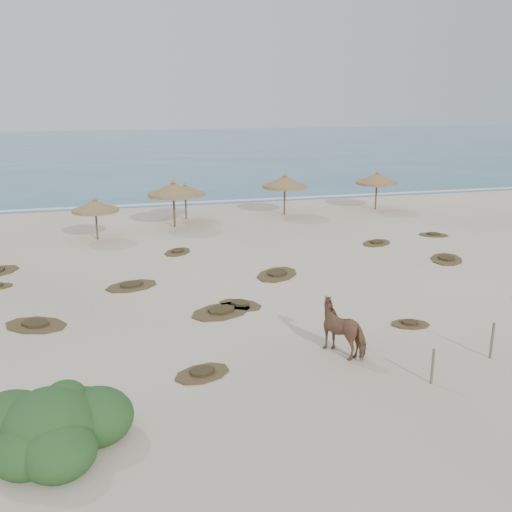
% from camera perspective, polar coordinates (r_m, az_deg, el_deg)
% --- Properties ---
extents(ground, '(160.00, 160.00, 0.00)m').
position_cam_1_polar(ground, '(20.67, 5.63, -7.38)').
color(ground, beige).
rests_on(ground, ground).
extents(ocean, '(200.00, 100.00, 0.01)m').
position_cam_1_polar(ocean, '(93.40, -10.49, 10.58)').
color(ocean, '#2A597E').
rests_on(ocean, ground).
extents(foam_line, '(70.00, 0.60, 0.01)m').
position_cam_1_polar(foam_line, '(45.04, -5.74, 5.37)').
color(foam_line, silver).
rests_on(foam_line, ground).
extents(palapa_1, '(3.38, 3.38, 2.51)m').
position_cam_1_polar(palapa_1, '(34.10, -15.78, 4.80)').
color(palapa_1, brown).
rests_on(palapa_1, ground).
extents(palapa_2, '(4.18, 4.18, 3.05)m').
position_cam_1_polar(palapa_2, '(36.35, -8.26, 6.55)').
color(palapa_2, brown).
rests_on(palapa_2, ground).
extents(palapa_3, '(3.11, 3.11, 2.51)m').
position_cam_1_polar(palapa_3, '(38.60, -7.09, 6.51)').
color(palapa_3, brown).
rests_on(palapa_3, ground).
extents(palapa_4, '(3.81, 3.81, 2.95)m').
position_cam_1_polar(palapa_4, '(39.74, 2.89, 7.36)').
color(palapa_4, brown).
rests_on(palapa_4, ground).
extents(palapa_5, '(3.16, 3.16, 2.87)m').
position_cam_1_polar(palapa_5, '(42.58, 12.01, 7.53)').
color(palapa_5, brown).
rests_on(palapa_5, ground).
extents(horse, '(1.78, 2.20, 1.70)m').
position_cam_1_polar(horse, '(18.78, 8.84, -7.14)').
color(horse, brown).
rests_on(horse, ground).
extents(fence_post_near, '(0.11, 0.11, 1.09)m').
position_cam_1_polar(fence_post_near, '(17.56, 17.24, -10.49)').
color(fence_post_near, '#655C4C').
rests_on(fence_post_near, ground).
extents(fence_post_far, '(0.11, 0.11, 1.21)m').
position_cam_1_polar(fence_post_far, '(19.73, 22.54, -7.83)').
color(fence_post_far, '#655C4C').
rests_on(fence_post_far, ground).
extents(bush, '(3.84, 3.38, 1.72)m').
position_cam_1_polar(bush, '(14.84, -19.77, -15.80)').
color(bush, '#2B5825').
rests_on(bush, ground).
extents(scrub_0, '(2.83, 2.50, 0.16)m').
position_cam_1_polar(scrub_0, '(22.39, -21.17, -6.42)').
color(scrub_0, brown).
rests_on(scrub_0, ground).
extents(scrub_1, '(2.71, 2.22, 0.16)m').
position_cam_1_polar(scrub_1, '(25.61, -12.34, -2.91)').
color(scrub_1, brown).
rests_on(scrub_1, ground).
extents(scrub_2, '(2.16, 2.13, 0.16)m').
position_cam_1_polar(scrub_2, '(22.84, -1.60, -4.86)').
color(scrub_2, brown).
rests_on(scrub_2, ground).
extents(scrub_3, '(2.96, 3.02, 0.16)m').
position_cam_1_polar(scrub_3, '(26.63, 2.12, -1.82)').
color(scrub_3, brown).
rests_on(scrub_3, ground).
extents(scrub_5, '(2.62, 2.84, 0.16)m').
position_cam_1_polar(scrub_5, '(30.63, 18.51, -0.28)').
color(scrub_5, brown).
rests_on(scrub_5, ground).
extents(scrub_7, '(2.40, 2.17, 0.16)m').
position_cam_1_polar(scrub_7, '(32.97, 11.97, 1.31)').
color(scrub_7, brown).
rests_on(scrub_7, ground).
extents(scrub_9, '(3.00, 2.53, 0.16)m').
position_cam_1_polar(scrub_9, '(22.19, -3.49, -5.52)').
color(scrub_9, brown).
rests_on(scrub_9, ground).
extents(scrub_10, '(2.03, 1.72, 0.16)m').
position_cam_1_polar(scrub_10, '(35.75, 17.33, 2.05)').
color(scrub_10, brown).
rests_on(scrub_10, ground).
extents(scrub_11, '(2.09, 1.73, 0.16)m').
position_cam_1_polar(scrub_11, '(17.57, -5.39, -11.57)').
color(scrub_11, brown).
rests_on(scrub_11, ground).
extents(scrub_12, '(1.61, 1.23, 0.16)m').
position_cam_1_polar(scrub_12, '(21.72, 15.14, -6.56)').
color(scrub_12, brown).
rests_on(scrub_12, ground).
extents(scrub_13, '(2.04, 2.22, 0.16)m').
position_cam_1_polar(scrub_13, '(30.69, -7.85, 0.43)').
color(scrub_13, brown).
rests_on(scrub_13, ground).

